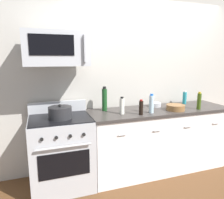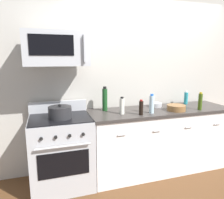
% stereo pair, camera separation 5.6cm
% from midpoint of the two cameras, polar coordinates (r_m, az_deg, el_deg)
% --- Properties ---
extents(ground_plane, '(6.23, 6.23, 0.00)m').
position_cam_midpoint_polar(ground_plane, '(3.47, 12.92, -17.49)').
color(ground_plane, brown).
extents(back_wall, '(5.19, 0.10, 2.70)m').
position_cam_midpoint_polar(back_wall, '(3.42, 10.39, 6.00)').
color(back_wall, '#B7B2A8').
rests_on(back_wall, ground_plane).
extents(counter_unit, '(2.10, 0.66, 0.92)m').
position_cam_midpoint_polar(counter_unit, '(3.27, 13.28, -10.39)').
color(counter_unit, white).
rests_on(counter_unit, ground_plane).
extents(range_oven, '(0.76, 0.69, 1.07)m').
position_cam_midpoint_polar(range_oven, '(2.86, -12.88, -13.42)').
color(range_oven, '#B7BABF').
rests_on(range_oven, ground_plane).
extents(microwave, '(0.74, 0.44, 0.40)m').
position_cam_midpoint_polar(microwave, '(2.65, -14.16, 13.12)').
color(microwave, '#B7BABF').
extents(bottle_water_clear, '(0.07, 0.07, 0.26)m').
position_cam_midpoint_polar(bottle_water_clear, '(2.86, 11.21, -1.21)').
color(bottle_water_clear, silver).
rests_on(bottle_water_clear, countertop_slab).
extents(bottle_soy_sauce_dark, '(0.05, 0.05, 0.20)m').
position_cam_midpoint_polar(bottle_soy_sauce_dark, '(2.75, 8.44, -2.19)').
color(bottle_soy_sauce_dark, black).
rests_on(bottle_soy_sauce_dark, countertop_slab).
extents(bottle_olive_oil, '(0.06, 0.06, 0.25)m').
position_cam_midpoint_polar(bottle_olive_oil, '(3.25, 23.16, -0.48)').
color(bottle_olive_oil, '#385114').
rests_on(bottle_olive_oil, countertop_slab).
extents(bottle_vinegar_white, '(0.06, 0.06, 0.23)m').
position_cam_midpoint_polar(bottle_vinegar_white, '(2.77, 3.29, -1.73)').
color(bottle_vinegar_white, silver).
rests_on(bottle_vinegar_white, countertop_slab).
extents(bottle_wine_green, '(0.07, 0.07, 0.34)m').
position_cam_midpoint_polar(bottle_wine_green, '(2.93, -1.41, 0.06)').
color(bottle_wine_green, '#19471E').
rests_on(bottle_wine_green, countertop_slab).
extents(bottle_dish_soap, '(0.06, 0.06, 0.21)m').
position_cam_midpoint_polar(bottle_dish_soap, '(3.58, 19.76, 0.40)').
color(bottle_dish_soap, teal).
rests_on(bottle_dish_soap, countertop_slab).
extents(bowl_wooden_salad, '(0.26, 0.26, 0.08)m').
position_cam_midpoint_polar(bowl_wooden_salad, '(3.10, 17.43, -2.08)').
color(bowl_wooden_salad, brown).
rests_on(bowl_wooden_salad, countertop_slab).
extents(bowl_steel_prep, '(0.18, 0.18, 0.06)m').
position_cam_midpoint_polar(bowl_steel_prep, '(3.27, 12.25, -1.34)').
color(bowl_steel_prep, '#B2B5BA').
rests_on(bowl_steel_prep, countertop_slab).
extents(stockpot, '(0.28, 0.28, 0.18)m').
position_cam_midpoint_polar(stockpot, '(2.63, -13.26, -3.40)').
color(stockpot, '#262628').
rests_on(stockpot, range_oven).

